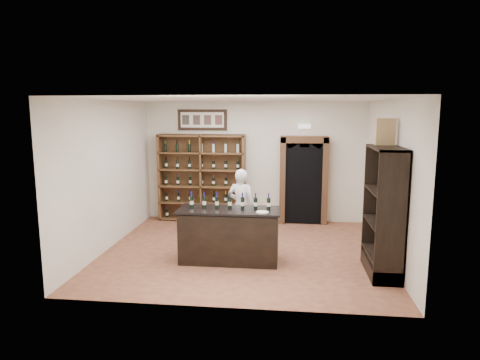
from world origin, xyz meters
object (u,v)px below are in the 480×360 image
wine_shelf (202,178)px  counter_bottle_0 (192,202)px  wine_crate (385,132)px  shopkeeper (241,206)px  side_cabinet (385,231)px  tasting_counter (229,236)px

wine_shelf → counter_bottle_0: size_ratio=7.33×
wine_crate → wine_shelf: bearing=142.7°
shopkeeper → wine_crate: size_ratio=3.45×
side_cabinet → shopkeeper: 2.99m
counter_bottle_0 → shopkeeper: shopkeeper is taller
tasting_counter → side_cabinet: (2.72, -0.30, 0.26)m
wine_shelf → counter_bottle_0: bearing=-82.4°
side_cabinet → wine_crate: 1.72m
tasting_counter → wine_crate: (2.73, 0.07, 1.94)m
tasting_counter → counter_bottle_0: size_ratio=6.27×
wine_shelf → shopkeeper: wine_shelf is taller
shopkeeper → tasting_counter: bearing=97.7°
shopkeeper → wine_crate: (2.63, -1.05, 1.63)m
tasting_counter → wine_crate: bearing=1.6°
side_cabinet → counter_bottle_0: bearing=173.8°
shopkeeper → wine_crate: bearing=171.0°
wine_shelf → tasting_counter: bearing=-69.4°
wine_shelf → tasting_counter: wine_shelf is taller
tasting_counter → side_cabinet: 2.75m
wine_shelf → side_cabinet: 5.02m
wine_shelf → shopkeeper: 2.19m
wine_shelf → side_cabinet: size_ratio=1.00×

